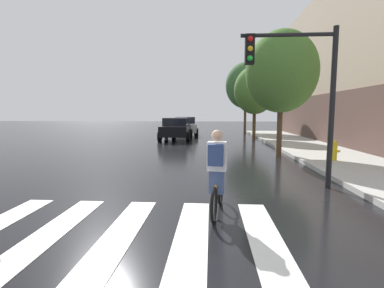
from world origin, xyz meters
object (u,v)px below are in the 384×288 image
(sedan_mid, at_px, (176,128))
(cyclist, at_px, (217,173))
(fire_hydrant, at_px, (334,151))
(street_tree_near, at_px, (281,72))
(sedan_far, at_px, (185,126))
(street_tree_far, at_px, (246,85))
(street_tree_mid, at_px, (255,90))
(traffic_light_near, at_px, (301,80))

(sedan_mid, height_order, cyclist, cyclist)
(fire_hydrant, xyz_separation_m, street_tree_near, (-1.70, 1.88, 3.30))
(sedan_far, bearing_deg, street_tree_far, 25.51)
(cyclist, bearing_deg, sedan_far, 97.05)
(sedan_far, distance_m, street_tree_mid, 7.29)
(sedan_mid, distance_m, street_tree_far, 9.73)
(fire_hydrant, distance_m, street_tree_mid, 10.40)
(sedan_far, bearing_deg, cyclist, -82.95)
(sedan_mid, distance_m, street_tree_near, 10.04)
(fire_hydrant, bearing_deg, cyclist, -128.59)
(fire_hydrant, bearing_deg, street_tree_far, 95.46)
(cyclist, height_order, fire_hydrant, cyclist)
(sedan_mid, distance_m, street_tree_mid, 6.37)
(sedan_far, height_order, cyclist, cyclist)
(sedan_mid, bearing_deg, sedan_far, 86.22)
(sedan_far, height_order, traffic_light_near, traffic_light_near)
(traffic_light_near, bearing_deg, sedan_far, 104.86)
(fire_hydrant, bearing_deg, sedan_mid, 127.74)
(sedan_mid, bearing_deg, cyclist, -80.08)
(traffic_light_near, xyz_separation_m, street_tree_mid, (0.83, 13.47, 0.75))
(sedan_mid, bearing_deg, fire_hydrant, -52.26)
(cyclist, distance_m, street_tree_near, 8.86)
(sedan_mid, xyz_separation_m, cyclist, (2.71, -15.47, 0.00))
(sedan_mid, bearing_deg, street_tree_near, -53.41)
(fire_hydrant, xyz_separation_m, street_tree_far, (-1.57, 16.40, 4.04))
(traffic_light_near, relative_size, street_tree_mid, 0.78)
(traffic_light_near, distance_m, fire_hydrant, 5.03)
(street_tree_far, bearing_deg, sedan_mid, -130.55)
(cyclist, height_order, street_tree_near, street_tree_near)
(sedan_mid, xyz_separation_m, street_tree_far, (5.84, 6.83, 3.73))
(sedan_far, bearing_deg, fire_hydrant, -62.57)
(fire_hydrant, height_order, street_tree_mid, street_tree_mid)
(traffic_light_near, relative_size, fire_hydrant, 5.38)
(traffic_light_near, distance_m, street_tree_far, 20.18)
(cyclist, xyz_separation_m, fire_hydrant, (4.70, 5.90, -0.31))
(sedan_far, distance_m, street_tree_near, 13.39)
(sedan_far, relative_size, traffic_light_near, 1.16)
(fire_hydrant, bearing_deg, sedan_far, 117.43)
(street_tree_near, bearing_deg, street_tree_mid, 89.85)
(sedan_mid, height_order, fire_hydrant, sedan_mid)
(cyclist, bearing_deg, street_tree_near, 68.85)
(street_tree_near, xyz_separation_m, street_tree_far, (0.13, 14.53, 0.74))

